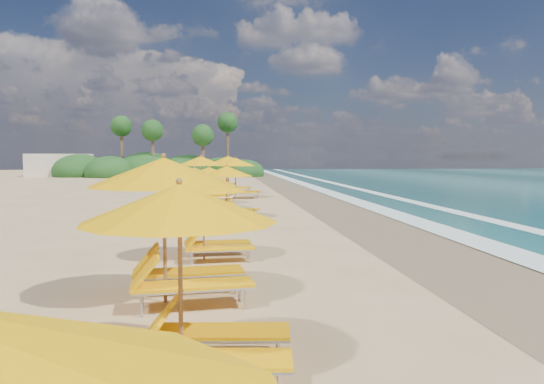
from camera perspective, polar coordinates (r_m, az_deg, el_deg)
The scene contains 14 objects.
ground at distance 18.15m, azimuth -0.00°, elevation -3.78°, with size 160.00×160.00×0.00m, color tan.
wet_sand at distance 18.96m, azimuth 12.14°, elevation -3.52°, with size 4.00×160.00×0.01m, color #7D684A.
surf_foam at distance 19.95m, azimuth 19.56°, elevation -3.23°, with size 4.00×160.00×0.01m.
station_1 at distance 5.75m, azimuth -8.59°, elevation -8.21°, with size 2.54×2.39×2.22m.
station_2 at distance 8.67m, azimuth -10.73°, elevation -3.01°, with size 2.94×2.78×2.52m.
station_3 at distance 12.19m, azimuth -6.94°, elevation -2.10°, with size 2.36×2.21×2.09m.
station_4 at distance 16.79m, azimuth -8.19°, elevation -0.30°, with size 2.71×2.64×2.16m.
station_5 at distance 20.21m, azimuth -4.69°, elevation 0.42°, with size 2.79×2.76×2.15m.
station_6 at distance 23.68m, azimuth -6.71°, elevation 0.77°, with size 2.30×2.16×2.03m.
station_7 at distance 26.50m, azimuth -7.60°, elevation 1.75°, with size 3.29×3.23×2.56m.
station_8 at distance 29.94m, azimuth -3.78°, elevation 1.91°, with size 3.02×2.91×2.45m.
station_9 at distance 33.86m, azimuth -4.62°, elevation 2.27°, with size 3.22×3.12×2.57m.
treeline at distance 63.95m, azimuth -13.01°, elevation 2.59°, with size 25.80×8.80×9.74m.
beach_building at distance 68.94m, azimuth -22.75°, elevation 2.81°, with size 7.00×5.00×2.80m, color beige.
Camera 1 is at (-1.78, -17.90, 2.46)m, focal length 33.46 mm.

